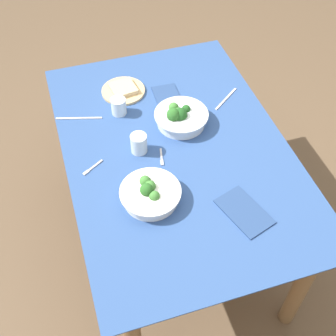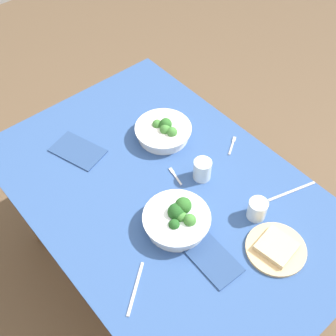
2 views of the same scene
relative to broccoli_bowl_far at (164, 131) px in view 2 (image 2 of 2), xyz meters
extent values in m
plane|color=brown|center=(0.24, -0.18, -0.74)|extent=(6.00, 6.00, 0.00)
cube|color=#2D4C84|center=(0.24, -0.18, -0.04)|extent=(1.45, 0.97, 0.01)
cube|color=brown|center=(0.24, -0.18, -0.05)|extent=(1.41, 0.94, 0.02)
cylinder|color=brown|center=(-0.38, -0.56, -0.40)|extent=(0.07, 0.07, 0.68)
cylinder|color=brown|center=(-0.38, 0.19, -0.40)|extent=(0.07, 0.07, 0.68)
cylinder|color=brown|center=(0.86, 0.19, -0.40)|extent=(0.07, 0.07, 0.68)
cylinder|color=white|center=(0.00, 0.00, -0.01)|extent=(0.22, 0.22, 0.05)
cylinder|color=white|center=(0.00, 0.00, 0.02)|extent=(0.24, 0.24, 0.01)
sphere|color=#3D7A33|center=(0.05, 0.01, 0.03)|extent=(0.05, 0.05, 0.05)
sphere|color=#3D7A33|center=(0.02, -0.01, 0.03)|extent=(0.05, 0.05, 0.05)
sphere|color=#286023|center=(0.00, 0.01, 0.03)|extent=(0.05, 0.05, 0.05)
sphere|color=#3D7A33|center=(-0.03, -0.01, 0.02)|extent=(0.04, 0.04, 0.04)
cylinder|color=white|center=(0.38, -0.26, -0.01)|extent=(0.22, 0.22, 0.05)
cylinder|color=white|center=(0.38, -0.26, 0.02)|extent=(0.25, 0.25, 0.01)
sphere|color=#3D7A33|center=(0.42, -0.23, 0.03)|extent=(0.05, 0.05, 0.05)
sphere|color=#286023|center=(0.37, -0.21, 0.04)|extent=(0.06, 0.06, 0.06)
sphere|color=#1E511E|center=(0.40, -0.28, 0.03)|extent=(0.04, 0.04, 0.04)
sphere|color=#3D7A33|center=(0.39, -0.24, 0.03)|extent=(0.04, 0.04, 0.04)
sphere|color=#1E511E|center=(0.37, -0.25, 0.03)|extent=(0.07, 0.07, 0.07)
cylinder|color=#D6B27A|center=(0.68, -0.05, -0.03)|extent=(0.21, 0.21, 0.01)
cube|color=#CCB284|center=(0.68, -0.05, -0.01)|extent=(0.14, 0.13, 0.02)
cylinder|color=silver|center=(0.54, 0.00, 0.01)|extent=(0.07, 0.07, 0.08)
cylinder|color=silver|center=(0.27, -0.03, 0.01)|extent=(0.07, 0.07, 0.09)
cube|color=#B7B7BC|center=(0.24, 0.17, -0.03)|extent=(0.05, 0.07, 0.00)
cube|color=#B7B7BC|center=(0.21, 0.22, -0.03)|extent=(0.03, 0.03, 0.00)
cube|color=#B7B7BC|center=(0.22, -0.11, -0.03)|extent=(0.07, 0.02, 0.00)
cube|color=#B7B7BC|center=(0.17, -0.10, -0.03)|extent=(0.03, 0.02, 0.00)
cube|color=#B7B7BC|center=(0.48, -0.52, -0.03)|extent=(0.13, 0.16, 0.00)
cube|color=#B7B7BC|center=(0.55, 0.19, -0.03)|extent=(0.07, 0.21, 0.00)
cube|color=navy|center=(0.56, -0.25, -0.03)|extent=(0.21, 0.13, 0.01)
cube|color=navy|center=(-0.17, -0.33, -0.03)|extent=(0.25, 0.19, 0.01)
camera|label=1|loc=(-1.02, 0.25, 1.37)|focal=46.91mm
camera|label=2|loc=(1.01, -0.83, 1.33)|focal=46.34mm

